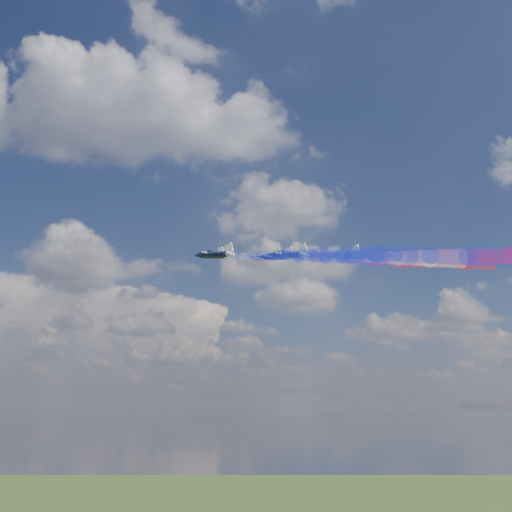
{
  "coord_description": "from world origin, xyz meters",
  "views": [
    {
      "loc": [
        -29.99,
        -156.18,
        116.88
      ],
      "look_at": [
        -15.69,
        -5.09,
        156.54
      ],
      "focal_mm": 40.28,
      "sensor_mm": 36.0,
      "label": 1
    }
  ],
  "objects": [
    {
      "name": "trail_outer_left",
      "position": [
        -7.65,
        -43.45,
        147.07
      ],
      "size": [
        33.9,
        35.21,
        12.53
      ],
      "primitive_type": null,
      "rotation": [
        0.17,
        -0.16,
        0.75
      ],
      "color": "#1926D8"
    },
    {
      "name": "jet_center_third",
      "position": [
        -10.72,
        -9.87,
        155.16
      ],
      "size": [
        16.58,
        17.01,
        7.3
      ],
      "primitive_type": null,
      "rotation": [
        0.17,
        -0.16,
        0.75
      ],
      "color": "black"
    },
    {
      "name": "jet_lead",
      "position": [
        -28.05,
        9.22,
        160.01
      ],
      "size": [
        16.58,
        17.01,
        7.3
      ],
      "primitive_type": null,
      "rotation": [
        0.17,
        -0.16,
        0.75
      ],
      "color": "black"
    },
    {
      "name": "trail_inner_left",
      "position": [
        -7.72,
        -27.76,
        150.74
      ],
      "size": [
        33.9,
        35.21,
        12.53
      ],
      "primitive_type": null,
      "rotation": [
        0.17,
        -0.16,
        0.75
      ],
      "color": "#1926D8"
    },
    {
      "name": "trail_outer_right",
      "position": [
        24.4,
        -12.75,
        154.24
      ],
      "size": [
        33.9,
        35.21,
        12.53
      ],
      "primitive_type": null,
      "rotation": [
        0.17,
        -0.16,
        0.75
      ],
      "color": "red"
    },
    {
      "name": "trail_rear_right",
      "position": [
        26.13,
        -30.92,
        150.94
      ],
      "size": [
        33.9,
        35.21,
        12.53
      ],
      "primitive_type": null,
      "rotation": [
        0.17,
        -0.16,
        0.75
      ],
      "color": "red"
    },
    {
      "name": "trail_center_third",
      "position": [
        8.64,
        -29.55,
        150.38
      ],
      "size": [
        33.9,
        35.21,
        12.53
      ],
      "primitive_type": null,
      "rotation": [
        0.17,
        -0.16,
        0.75
      ],
      "color": "white"
    },
    {
      "name": "jet_rear_left",
      "position": [
        -9.97,
        -25.91,
        151.55
      ],
      "size": [
        16.58,
        17.01,
        7.3
      ],
      "primitive_type": null,
      "rotation": [
        0.17,
        -0.16,
        0.75
      ],
      "color": "black"
    },
    {
      "name": "jet_inner_left",
      "position": [
        -27.08,
        -8.07,
        155.52
      ],
      "size": [
        16.58,
        17.01,
        7.3
      ],
      "primitive_type": null,
      "rotation": [
        0.17,
        -0.16,
        0.75
      ],
      "color": "black"
    },
    {
      "name": "jet_outer_right",
      "position": [
        5.04,
        6.94,
        159.02
      ],
      "size": [
        16.58,
        17.01,
        7.3
      ],
      "primitive_type": null,
      "rotation": [
        0.17,
        -0.16,
        0.75
      ],
      "color": "black"
    },
    {
      "name": "trail_rear_left",
      "position": [
        9.39,
        -45.59,
        146.77
      ],
      "size": [
        33.9,
        35.21,
        12.53
      ],
      "primitive_type": null,
      "rotation": [
        0.17,
        -0.16,
        0.75
      ],
      "color": "#1926D8"
    },
    {
      "name": "trail_inner_right",
      "position": [
        7.63,
        -14.08,
        154.06
      ],
      "size": [
        33.9,
        35.21,
        12.53
      ],
      "primitive_type": null,
      "rotation": [
        0.17,
        -0.16,
        0.75
      ],
      "color": "red"
    },
    {
      "name": "jet_rear_right",
      "position": [
        6.77,
        -11.24,
        155.72
      ],
      "size": [
        16.58,
        17.01,
        7.3
      ],
      "primitive_type": null,
      "rotation": [
        0.17,
        -0.16,
        0.75
      ],
      "color": "black"
    },
    {
      "name": "jet_outer_left",
      "position": [
        -27.01,
        -23.76,
        151.85
      ],
      "size": [
        16.58,
        17.01,
        7.3
      ],
      "primitive_type": null,
      "rotation": [
        0.17,
        -0.16,
        0.75
      ],
      "color": "black"
    },
    {
      "name": "jet_inner_right",
      "position": [
        -11.73,
        5.61,
        158.84
      ],
      "size": [
        16.58,
        17.01,
        7.3
      ],
      "primitive_type": null,
      "rotation": [
        0.17,
        -0.16,
        0.75
      ],
      "color": "black"
    },
    {
      "name": "trail_lead",
      "position": [
        -8.69,
        -10.46,
        155.23
      ],
      "size": [
        33.9,
        35.21,
        12.53
      ],
      "primitive_type": null,
      "rotation": [
        0.17,
        -0.16,
        0.75
      ],
      "color": "white"
    }
  ]
}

